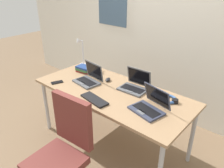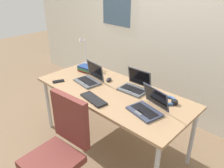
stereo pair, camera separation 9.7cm
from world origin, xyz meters
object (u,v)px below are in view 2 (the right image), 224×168
desk_lamp (84,52)px  computer_mouse (109,80)px  cell_phone (58,81)px  laptop_near_lamp (148,107)px  headphones (168,100)px  laptop_mid_desk (135,86)px  laptop_near_mouse (90,78)px  office_chair (59,158)px  book_stack (86,69)px  external_keyboard (94,99)px

desk_lamp → computer_mouse: 0.64m
computer_mouse → cell_phone: 0.61m
laptop_near_lamp → computer_mouse: 0.76m
computer_mouse → headphones: (0.77, 0.06, -0.00)m
laptop_mid_desk → laptop_near_mouse: 0.56m
headphones → office_chair: office_chair is taller
laptop_mid_desk → office_chair: 1.08m
laptop_near_mouse → headphones: bearing=14.5°
laptop_near_mouse → desk_lamp: bearing=146.8°
book_stack → office_chair: bearing=-52.8°
laptop_mid_desk → book_stack: 0.79m
laptop_near_lamp → book_stack: size_ratio=1.66×
desk_lamp → laptop_mid_desk: bearing=-5.1°
desk_lamp → laptop_mid_desk: size_ratio=1.28×
desk_lamp → external_keyboard: (0.81, -0.56, -0.19)m
laptop_mid_desk → computer_mouse: 0.37m
desk_lamp → book_stack: size_ratio=1.86×
office_chair → laptop_near_mouse: bearing=120.0°
computer_mouse → book_stack: size_ratio=0.45×
cell_phone → headphones: size_ratio=0.64×
desk_lamp → office_chair: 1.52m
headphones → office_chair: bearing=-114.1°
desk_lamp → laptop_near_mouse: bearing=-33.2°
external_keyboard → headphones: bearing=49.5°
external_keyboard → headphones: (0.57, 0.50, 0.01)m
cell_phone → laptop_mid_desk: bearing=53.8°
laptop_near_lamp → headphones: (0.04, 0.28, -0.03)m
laptop_near_mouse → headphones: 0.95m
laptop_mid_desk → laptop_near_mouse: size_ratio=0.94×
laptop_mid_desk → laptop_near_lamp: bearing=-35.4°
book_stack → laptop_near_lamp: bearing=-10.8°
computer_mouse → headphones: 0.77m
laptop_near_lamp → computer_mouse: (-0.73, 0.22, -0.03)m
laptop_mid_desk → book_stack: bearing=-177.4°
laptop_near_lamp → office_chair: size_ratio=0.37×
external_keyboard → desk_lamp: bearing=153.6°
laptop_near_mouse → book_stack: (-0.28, 0.17, -0.01)m
computer_mouse → laptop_near_lamp: bearing=-41.5°
laptop_near_mouse → cell_phone: size_ratio=2.45×
computer_mouse → external_keyboard: bearing=-89.5°
book_stack → office_chair: office_chair is taller
laptop_near_mouse → book_stack: 0.33m
laptop_mid_desk → cell_phone: bearing=-149.2°
cell_phone → book_stack: 0.43m
desk_lamp → book_stack: bearing=-34.8°
external_keyboard → computer_mouse: (-0.20, 0.43, 0.01)m
laptop_near_mouse → laptop_near_lamp: laptop_near_mouse is taller
book_stack → laptop_near_mouse: bearing=-32.1°
computer_mouse → desk_lamp: bearing=143.7°
laptop_mid_desk → headphones: (0.40, 0.03, -0.03)m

